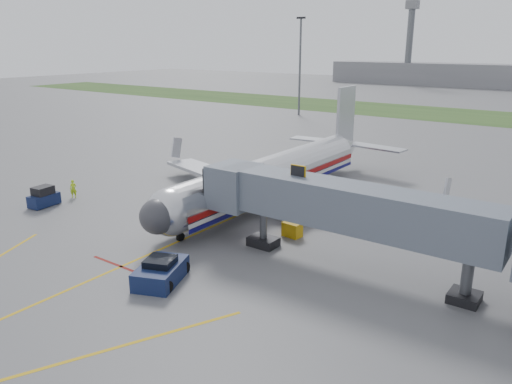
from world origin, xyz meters
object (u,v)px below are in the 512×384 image
Objects in this scene: airliner at (273,175)px; baggage_tug at (44,197)px; pushback_tug at (161,272)px; ramp_worker at (73,189)px; belt_loader at (216,183)px.

baggage_tug is at bearing -139.22° from airliner.
airliner is 19.71m from pushback_tug.
airliner is 20.42m from ramp_worker.
airliner is 7.64× the size of pushback_tug.
ramp_worker is (-0.08, 3.35, 0.06)m from baggage_tug.
airliner is at bearing 101.76° from pushback_tug.
belt_loader is at bearing 9.14° from ramp_worker.
baggage_tug is 17.49m from belt_loader.
pushback_tug is 21.40m from baggage_tug.
belt_loader is (-7.65, 0.27, -2.16)m from airliner.
pushback_tug is (4.00, -19.20, -1.94)m from airliner.
airliner reaches higher than baggage_tug.
baggage_tug is 1.58× the size of ramp_worker.
pushback_tug is 1.12× the size of belt_loader.
baggage_tug is (-16.90, -14.57, -1.77)m from airliner.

